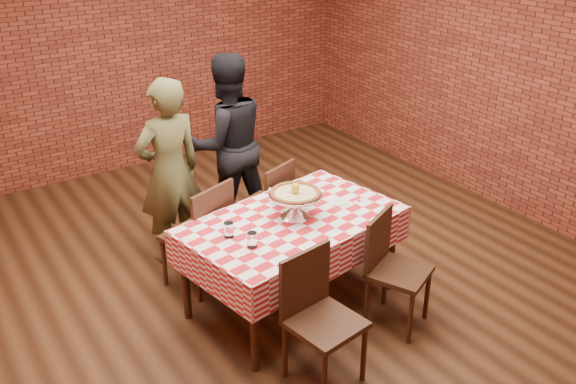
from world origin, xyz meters
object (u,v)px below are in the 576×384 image
object	(u,v)px
chair_near_left	(325,323)
chair_far_right	(264,206)
water_glass_left	(252,240)
table	(292,262)
chair_near_right	(399,273)
pizza	(295,194)
diner_black	(227,144)
chair_far_left	(196,234)
diner_olive	(169,172)
pizza_stand	(295,205)
water_glass_right	(229,230)
condiment_caddy	(277,194)

from	to	relation	value
chair_near_left	chair_far_right	distance (m)	1.76
water_glass_left	table	bearing A→B (deg)	22.59
water_glass_left	chair_near_right	bearing A→B (deg)	-25.45
pizza	diner_black	xyz separation A→B (m)	(0.17, 1.40, -0.09)
pizza	diner_black	bearing A→B (deg)	83.03
table	pizza	bearing A→B (deg)	27.25
pizza	chair_near_left	distance (m)	1.05
chair_far_right	chair_far_left	bearing A→B (deg)	-7.96
table	chair_far_left	world-z (taller)	chair_far_left
chair_near_right	chair_far_right	bearing A→B (deg)	74.71
diner_olive	pizza_stand	bearing A→B (deg)	109.89
water_glass_right	condiment_caddy	distance (m)	0.64
water_glass_left	diner_black	distance (m)	1.75
pizza	water_glass_left	size ratio (longest dim) A/B	3.50
chair_far_left	water_glass_left	bearing A→B (deg)	72.29
chair_near_right	diner_black	size ratio (longest dim) A/B	0.52
pizza_stand	chair_far_right	distance (m)	0.93
pizza_stand	chair_near_left	world-z (taller)	pizza_stand
table	diner_black	world-z (taller)	diner_black
chair_near_left	table	bearing A→B (deg)	61.33
water_glass_right	chair_far_right	xyz separation A→B (m)	(0.78, 0.81, -0.37)
water_glass_right	chair_far_left	bearing A→B (deg)	87.07
pizza_stand	chair_near_right	size ratio (longest dim) A/B	0.46
table	diner_olive	bearing A→B (deg)	112.45
pizza	chair_near_left	bearing A→B (deg)	-111.86
pizza_stand	diner_olive	world-z (taller)	diner_olive
chair_near_left	chair_far_left	size ratio (longest dim) A/B	0.97
pizza	water_glass_right	world-z (taller)	pizza
diner_black	table	bearing A→B (deg)	88.05
pizza_stand	diner_black	size ratio (longest dim) A/B	0.24
water_glass_left	chair_near_left	bearing A→B (deg)	-76.38
diner_olive	condiment_caddy	bearing A→B (deg)	116.65
chair_near_left	diner_olive	xyz separation A→B (m)	(-0.18, 2.00, 0.37)
chair_near_left	diner_black	bearing A→B (deg)	68.42
diner_black	water_glass_left	bearing A→B (deg)	73.85
chair_far_right	diner_olive	bearing A→B (deg)	-45.12
diner_black	pizza_stand	bearing A→B (deg)	89.54
table	water_glass_left	bearing A→B (deg)	-157.41
water_glass_right	chair_far_left	xyz separation A→B (m)	(0.03, 0.64, -0.34)
table	chair_far_right	distance (m)	0.87
water_glass_left	chair_far_left	distance (m)	0.92
condiment_caddy	diner_black	world-z (taller)	diner_black
water_glass_left	water_glass_right	world-z (taller)	same
pizza	chair_near_right	xyz separation A→B (m)	(0.47, -0.68, -0.50)
diner_olive	diner_black	size ratio (longest dim) A/B	0.97
chair_far_left	chair_far_right	bearing A→B (deg)	172.49
condiment_caddy	chair_near_right	bearing A→B (deg)	-78.62
diner_olive	chair_far_right	bearing A→B (deg)	150.66
table	chair_far_right	size ratio (longest dim) A/B	1.84
pizza	water_glass_left	bearing A→B (deg)	-157.02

